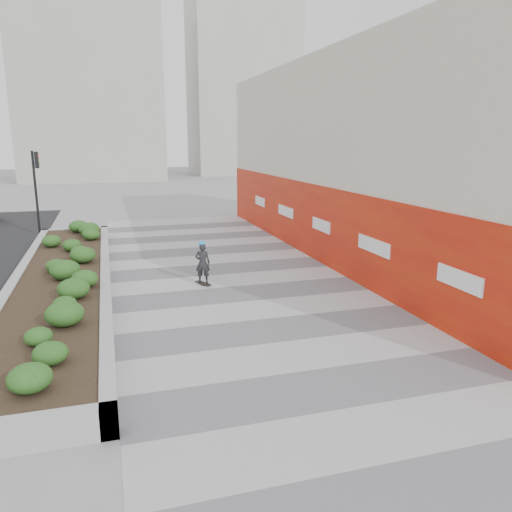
{
  "coord_description": "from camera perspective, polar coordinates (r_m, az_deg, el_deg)",
  "views": [
    {
      "loc": [
        -3.96,
        -9.51,
        4.74
      ],
      "look_at": [
        0.51,
        5.36,
        1.1
      ],
      "focal_mm": 35.0,
      "sensor_mm": 36.0,
      "label": 1
    }
  ],
  "objects": [
    {
      "name": "planter",
      "position": [
        17.13,
        -21.35,
        -2.34
      ],
      "size": [
        3.0,
        18.0,
        0.9
      ],
      "color": "#9E9EA0",
      "rests_on": "ground"
    },
    {
      "name": "building",
      "position": [
        21.49,
        14.12,
        10.77
      ],
      "size": [
        6.04,
        24.08,
        8.0
      ],
      "color": "beige",
      "rests_on": "ground"
    },
    {
      "name": "manhole_cover",
      "position": [
        14.1,
        2.73,
        -6.45
      ],
      "size": [
        0.44,
        0.44,
        0.01
      ],
      "primitive_type": "cylinder",
      "color": "#595654",
      "rests_on": "ground"
    },
    {
      "name": "ground",
      "position": [
        11.33,
        5.44,
        -11.58
      ],
      "size": [
        160.0,
        160.0,
        0.0
      ],
      "primitive_type": "plane",
      "color": "gray",
      "rests_on": "ground"
    },
    {
      "name": "distant_bldg_north_l",
      "position": [
        64.73,
        -18.45,
        17.21
      ],
      "size": [
        16.0,
        12.0,
        20.0
      ],
      "primitive_type": "cube",
      "color": "#ADAAA3",
      "rests_on": "ground"
    },
    {
      "name": "distant_bldg_north_r",
      "position": [
        72.41,
        -1.55,
        18.94
      ],
      "size": [
        14.0,
        10.0,
        24.0
      ],
      "primitive_type": "cube",
      "color": "#ADAAA3",
      "rests_on": "ground"
    },
    {
      "name": "walkway",
      "position": [
        13.94,
        0.78,
        -6.65
      ],
      "size": [
        8.0,
        36.0,
        0.01
      ],
      "primitive_type": "cube",
      "color": "#A8A8AD",
      "rests_on": "ground"
    },
    {
      "name": "traffic_signal_near",
      "position": [
        27.28,
        -23.81,
        7.92
      ],
      "size": [
        0.33,
        0.28,
        4.2
      ],
      "color": "black",
      "rests_on": "ground"
    },
    {
      "name": "skateboarder",
      "position": [
        16.56,
        -6.12,
        -0.77
      ],
      "size": [
        0.57,
        0.74,
        1.5
      ],
      "rotation": [
        0.0,
        0.0,
        0.41
      ],
      "color": "beige",
      "rests_on": "ground"
    }
  ]
}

